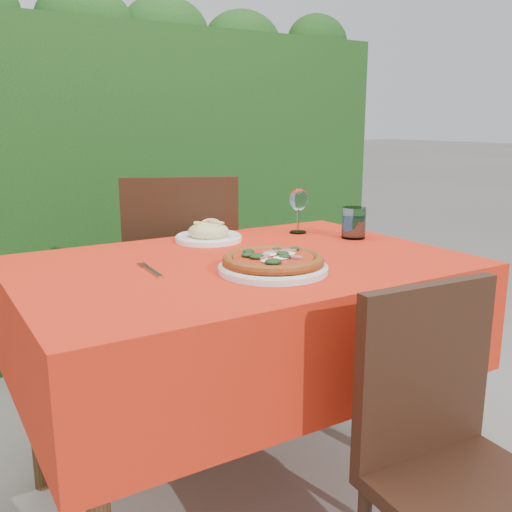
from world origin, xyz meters
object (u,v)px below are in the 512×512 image
pizza_plate (273,263)px  water_glass (354,224)px  pasta_plate (209,234)px  wine_glass (299,201)px  chair_far (182,277)px  chair_near (450,449)px  fork (152,271)px

pizza_plate → water_glass: (0.49, 0.24, 0.02)m
water_glass → pasta_plate: bearing=154.1°
pizza_plate → wine_glass: size_ratio=2.12×
pizza_plate → pasta_plate: (0.04, 0.46, -0.00)m
chair_far → chair_near: bearing=116.0°
chair_far → fork: chair_far is taller
chair_far → pasta_plate: chair_far is taller
chair_near → water_glass: (0.37, 0.76, 0.34)m
chair_near → pasta_plate: bearing=98.5°
pizza_plate → water_glass: size_ratio=3.26×
water_glass → fork: 0.77m
chair_far → fork: 0.74m
pizza_plate → chair_far: bearing=84.1°
chair_far → pizza_plate: size_ratio=2.71×
chair_far → wine_glass: 0.57m
pasta_plate → fork: 0.43m
pizza_plate → wine_glass: (0.38, 0.42, 0.09)m
fork → water_glass: bearing=8.2°
fork → chair_near: bearing=-57.9°
water_glass → chair_far: bearing=127.1°
fork → chair_far: bearing=62.3°
chair_near → wine_glass: bearing=78.3°
pizza_plate → water_glass: bearing=26.3°
fork → pasta_plate: bearing=45.4°
wine_glass → chair_far: bearing=129.7°
pizza_plate → water_glass: 0.54m
pizza_plate → wine_glass: bearing=47.7°
water_glass → fork: size_ratio=0.58×
pasta_plate → water_glass: bearing=-25.9°
water_glass → pizza_plate: bearing=-153.7°
chair_far → fork: (-0.36, -0.61, 0.21)m
chair_near → pizza_plate: bearing=106.4°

